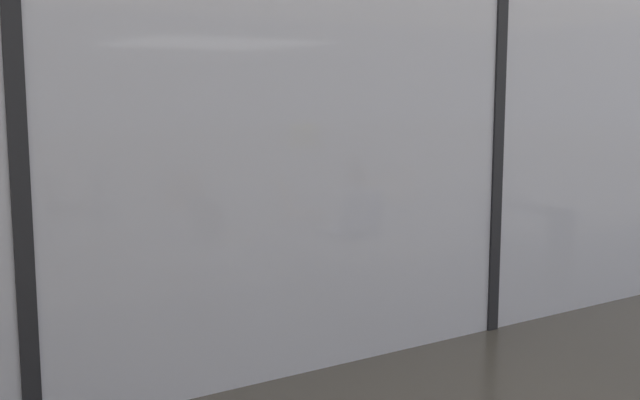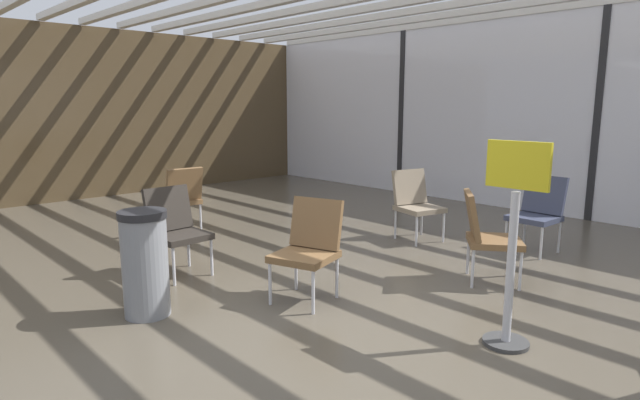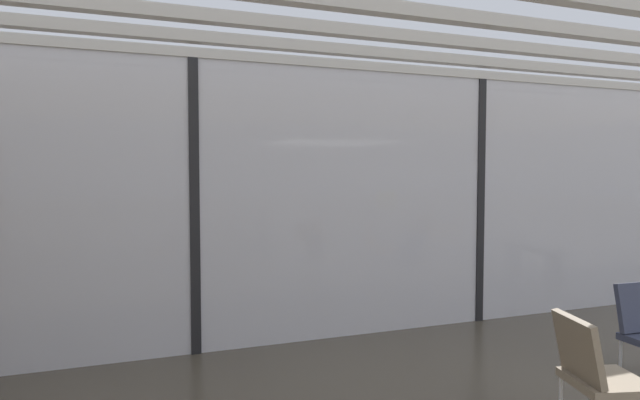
% 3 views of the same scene
% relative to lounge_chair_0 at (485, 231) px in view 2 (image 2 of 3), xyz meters
% --- Properties ---
extents(ground_plane, '(60.00, 60.00, 0.00)m').
position_rel_lounge_chair_0_xyz_m(ground_plane, '(-0.33, -1.59, -0.49)').
color(ground_plane, '#4C4438').
extents(glass_curtain_wall, '(14.00, 0.08, 3.02)m').
position_rel_lounge_chair_0_xyz_m(glass_curtain_wall, '(-0.33, 3.61, 1.02)').
color(glass_curtain_wall, silver).
rests_on(glass_curtain_wall, ground).
extents(window_mullion_0, '(0.10, 0.12, 3.02)m').
position_rel_lounge_chair_0_xyz_m(window_mullion_0, '(-3.83, 3.61, 1.02)').
color(window_mullion_0, black).
rests_on(window_mullion_0, ground).
extents(window_mullion_1, '(0.10, 0.12, 3.02)m').
position_rel_lounge_chair_0_xyz_m(window_mullion_1, '(-0.33, 3.61, 1.02)').
color(window_mullion_1, black).
rests_on(window_mullion_1, ground).
extents(side_wall_left_panels, '(0.10, 11.20, 3.02)m').
position_rel_lounge_chair_0_xyz_m(side_wall_left_panels, '(-7.28, 0.01, 1.02)').
color(side_wall_left_panels, '#473823').
rests_on(side_wall_left_panels, ground).
extents(lounge_chair_0, '(0.71, 0.70, 0.87)m').
position_rel_lounge_chair_0_xyz_m(lounge_chair_0, '(0.00, 0.00, 0.00)').
color(lounge_chair_0, brown).
rests_on(lounge_chair_0, ground).
extents(lounge_chair_2, '(0.63, 0.60, 0.87)m').
position_rel_lounge_chair_0_xyz_m(lounge_chair_2, '(-1.43, 0.84, 0.00)').
color(lounge_chair_2, '#7F705B').
rests_on(lounge_chair_2, ground).
extents(lounge_chair_3, '(0.56, 0.52, 0.87)m').
position_rel_lounge_chair_0_xyz_m(lounge_chair_3, '(-3.78, -1.12, 0.00)').
color(lounge_chair_3, brown).
rests_on(lounge_chair_3, ground).
extents(lounge_chair_4, '(0.50, 0.55, 0.87)m').
position_rel_lounge_chair_0_xyz_m(lounge_chair_4, '(-0.13, 1.41, 0.00)').
color(lounge_chair_4, '#33384C').
rests_on(lounge_chair_4, ground).
extents(lounge_chair_6, '(0.55, 0.50, 0.87)m').
position_rel_lounge_chair_0_xyz_m(lounge_chair_6, '(-2.23, -2.02, 0.00)').
color(lounge_chair_6, '#28231E').
rests_on(lounge_chair_6, ground).
extents(lounge_chair_7, '(0.62, 0.65, 0.87)m').
position_rel_lounge_chair_0_xyz_m(lounge_chair_7, '(-0.82, -1.51, 0.00)').
color(lounge_chair_7, brown).
rests_on(lounge_chair_7, ground).
extents(trash_bin, '(0.38, 0.38, 0.86)m').
position_rel_lounge_chair_0_xyz_m(trash_bin, '(-1.44, -2.71, -0.06)').
color(trash_bin, slate).
rests_on(trash_bin, ground).
extents(info_sign, '(0.44, 0.32, 1.44)m').
position_rel_lounge_chair_0_xyz_m(info_sign, '(0.81, -1.10, 0.18)').
color(info_sign, '#333333').
rests_on(info_sign, ground).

